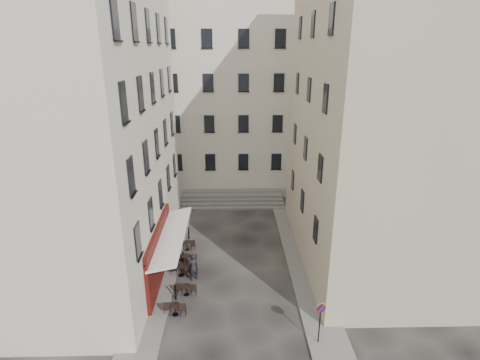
{
  "coord_description": "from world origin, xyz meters",
  "views": [
    {
      "loc": [
        -0.06,
        -18.58,
        13.32
      ],
      "look_at": [
        0.47,
        4.0,
        5.29
      ],
      "focal_mm": 28.0,
      "sensor_mm": 36.0,
      "label": 1
    }
  ],
  "objects_px": {
    "bistro_table_a": "(175,308)",
    "bistro_table_b": "(187,289)",
    "no_parking_sign": "(320,316)",
    "pedestrian": "(193,267)"
  },
  "relations": [
    {
      "from": "bistro_table_a",
      "to": "bistro_table_b",
      "type": "distance_m",
      "value": 1.73
    },
    {
      "from": "no_parking_sign",
      "to": "pedestrian",
      "type": "bearing_deg",
      "value": 126.87
    },
    {
      "from": "bistro_table_b",
      "to": "pedestrian",
      "type": "bearing_deg",
      "value": 80.61
    },
    {
      "from": "bistro_table_a",
      "to": "pedestrian",
      "type": "relative_size",
      "value": 0.66
    },
    {
      "from": "pedestrian",
      "to": "bistro_table_b",
      "type": "bearing_deg",
      "value": 50.66
    },
    {
      "from": "bistro_table_b",
      "to": "no_parking_sign",
      "type": "bearing_deg",
      "value": -30.15
    },
    {
      "from": "bistro_table_b",
      "to": "pedestrian",
      "type": "distance_m",
      "value": 1.61
    },
    {
      "from": "no_parking_sign",
      "to": "bistro_table_b",
      "type": "xyz_separation_m",
      "value": [
        -6.66,
        3.87,
        -1.2
      ]
    },
    {
      "from": "bistro_table_a",
      "to": "bistro_table_b",
      "type": "bearing_deg",
      "value": 76.32
    },
    {
      "from": "no_parking_sign",
      "to": "bistro_table_b",
      "type": "relative_size",
      "value": 2.0
    }
  ]
}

